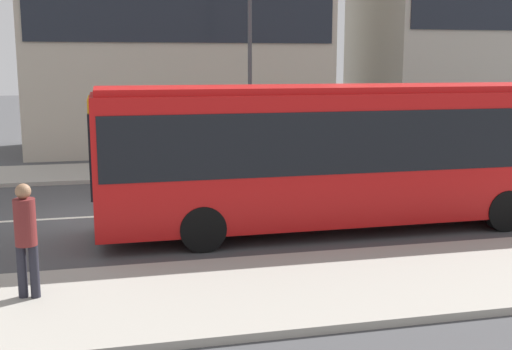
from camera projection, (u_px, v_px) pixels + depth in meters
ground_plane at (93, 217)px, 16.06m from camera, size 120.00×120.00×0.00m
sidewalk_near at (88, 306)px, 10.07m from camera, size 44.00×3.50×0.13m
sidewalk_far at (95, 173)px, 22.03m from camera, size 44.00×3.50×0.13m
lane_centerline at (93, 217)px, 16.06m from camera, size 41.80×0.16×0.01m
city_bus at (344, 147)px, 14.71m from camera, size 11.31×2.53×3.31m
parked_car_0 at (497, 154)px, 22.27m from camera, size 4.06×1.85×1.38m
pedestrian_near_stop at (26, 233)px, 10.08m from camera, size 0.34×0.34×1.85m
street_lamp at (250, 37)px, 21.66m from camera, size 0.36×0.36×7.44m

